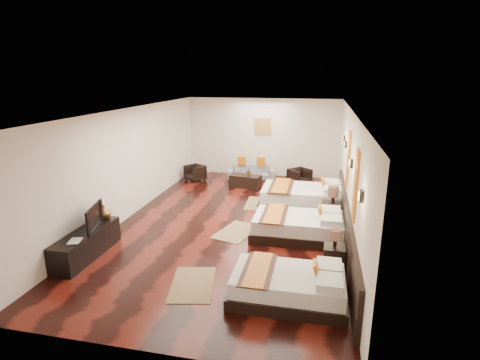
% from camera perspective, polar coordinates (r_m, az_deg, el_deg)
% --- Properties ---
extents(floor, '(5.50, 9.50, 0.01)m').
position_cam_1_polar(floor, '(9.59, -1.11, -6.39)').
color(floor, black).
rests_on(floor, ground).
extents(ceiling, '(5.50, 9.50, 0.01)m').
position_cam_1_polar(ceiling, '(8.92, -1.20, 10.51)').
color(ceiling, white).
rests_on(ceiling, floor).
extents(back_wall, '(5.50, 0.01, 2.80)m').
position_cam_1_polar(back_wall, '(13.73, 3.44, 6.47)').
color(back_wall, silver).
rests_on(back_wall, floor).
extents(left_wall, '(0.01, 9.50, 2.80)m').
position_cam_1_polar(left_wall, '(10.13, -16.48, 2.48)').
color(left_wall, silver).
rests_on(left_wall, floor).
extents(right_wall, '(0.01, 9.50, 2.80)m').
position_cam_1_polar(right_wall, '(8.95, 16.25, 0.78)').
color(right_wall, silver).
rests_on(right_wall, floor).
extents(headboard_panel, '(0.08, 6.60, 0.90)m').
position_cam_1_polar(headboard_panel, '(8.48, 15.81, -6.79)').
color(headboard_panel, black).
rests_on(headboard_panel, floor).
extents(bed_near, '(1.91, 1.20, 0.73)m').
position_cam_1_polar(bed_near, '(6.50, 7.50, -15.61)').
color(bed_near, black).
rests_on(bed_near, floor).
extents(bed_mid, '(2.08, 1.31, 0.79)m').
position_cam_1_polar(bed_mid, '(8.75, 8.97, -6.93)').
color(bed_mid, black).
rests_on(bed_mid, floor).
extents(bed_far, '(2.34, 1.47, 0.89)m').
position_cam_1_polar(bed_far, '(10.65, 9.68, -2.57)').
color(bed_far, black).
rests_on(bed_far, floor).
extents(nightstand_a, '(0.40, 0.40, 0.79)m').
position_cam_1_polar(nightstand_a, '(7.58, 14.11, -10.90)').
color(nightstand_a, black).
rests_on(nightstand_a, floor).
extents(nightstand_b, '(0.49, 0.49, 0.97)m').
position_cam_1_polar(nightstand_b, '(9.64, 13.81, -4.59)').
color(nightstand_b, black).
rests_on(nightstand_b, floor).
extents(jute_mat_near, '(0.98, 1.33, 0.01)m').
position_cam_1_polar(jute_mat_near, '(7.01, -7.21, -15.43)').
color(jute_mat_near, olive).
rests_on(jute_mat_near, floor).
extents(jute_mat_mid, '(1.07, 1.37, 0.01)m').
position_cam_1_polar(jute_mat_mid, '(9.01, -0.52, -7.86)').
color(jute_mat_mid, olive).
rests_on(jute_mat_mid, floor).
extents(jute_mat_far, '(0.80, 1.23, 0.01)m').
position_cam_1_polar(jute_mat_far, '(10.91, 2.93, -3.58)').
color(jute_mat_far, olive).
rests_on(jute_mat_far, floor).
extents(tv_console, '(0.50, 1.80, 0.55)m').
position_cam_1_polar(tv_console, '(8.39, -22.28, -8.97)').
color(tv_console, black).
rests_on(tv_console, floor).
extents(tv, '(0.33, 0.89, 0.51)m').
position_cam_1_polar(tv, '(8.28, -21.80, -5.27)').
color(tv, black).
rests_on(tv, tv_console).
extents(book, '(0.29, 0.34, 0.03)m').
position_cam_1_polar(book, '(7.91, -24.56, -8.48)').
color(book, black).
rests_on(book, tv_console).
extents(figurine, '(0.36, 0.36, 0.31)m').
position_cam_1_polar(figurine, '(8.79, -19.96, -4.59)').
color(figurine, brown).
rests_on(figurine, tv_console).
extents(sofa, '(1.78, 0.97, 0.49)m').
position_cam_1_polar(sofa, '(13.44, 1.73, 1.25)').
color(sofa, slate).
rests_on(sofa, floor).
extents(armchair_left, '(0.83, 0.84, 0.56)m').
position_cam_1_polar(armchair_left, '(13.27, -6.85, 1.10)').
color(armchair_left, black).
rests_on(armchair_left, floor).
extents(armchair_right, '(0.89, 0.89, 0.58)m').
position_cam_1_polar(armchair_right, '(12.74, 9.04, 0.45)').
color(armchair_right, black).
rests_on(armchair_right, floor).
extents(coffee_table, '(1.07, 0.67, 0.40)m').
position_cam_1_polar(coffee_table, '(12.46, 0.85, -0.14)').
color(coffee_table, black).
rests_on(coffee_table, floor).
extents(table_plant, '(0.29, 0.27, 0.26)m').
position_cam_1_polar(table_plant, '(12.42, 1.36, 1.38)').
color(table_plant, '#286120').
rests_on(table_plant, coffee_table).
extents(orange_panel_a, '(0.04, 0.40, 1.30)m').
position_cam_1_polar(orange_panel_a, '(7.04, 17.20, -0.77)').
color(orange_panel_a, '#D86014').
rests_on(orange_panel_a, right_wall).
extents(orange_panel_b, '(0.04, 0.40, 1.30)m').
position_cam_1_polar(orange_panel_b, '(9.17, 16.15, 3.07)').
color(orange_panel_b, '#D86014').
rests_on(orange_panel_b, right_wall).
extents(sconce_near, '(0.07, 0.12, 0.18)m').
position_cam_1_polar(sconce_near, '(5.95, 17.88, -2.34)').
color(sconce_near, black).
rests_on(sconce_near, right_wall).
extents(sconce_mid, '(0.07, 0.12, 0.18)m').
position_cam_1_polar(sconce_mid, '(8.06, 16.51, 2.44)').
color(sconce_mid, black).
rests_on(sconce_mid, right_wall).
extents(sconce_far, '(0.07, 0.12, 0.18)m').
position_cam_1_polar(sconce_far, '(10.22, 15.71, 5.22)').
color(sconce_far, black).
rests_on(sconce_far, right_wall).
extents(sconce_lounge, '(0.07, 0.12, 0.18)m').
position_cam_1_polar(sconce_lounge, '(11.10, 15.47, 6.05)').
color(sconce_lounge, black).
rests_on(sconce_lounge, right_wall).
extents(gold_artwork, '(0.60, 0.04, 0.60)m').
position_cam_1_polar(gold_artwork, '(13.65, 3.46, 8.11)').
color(gold_artwork, '#AD873F').
rests_on(gold_artwork, back_wall).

